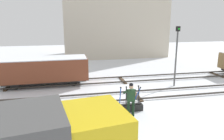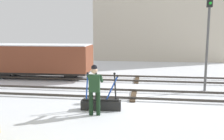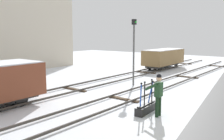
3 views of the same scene
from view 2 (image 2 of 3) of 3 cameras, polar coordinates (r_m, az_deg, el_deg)
ground_plane at (r=11.68m, az=4.87°, el=-6.01°), size 60.00×60.00×0.00m
track_main_line at (r=11.65m, az=4.87°, el=-5.49°), size 44.00×1.94×0.18m
track_siding_near at (r=15.34m, az=5.64°, el=-1.97°), size 44.00×1.94×0.18m
switch_lever_frame at (r=9.74m, az=-2.46°, el=-7.52°), size 1.54×0.46×1.45m
rail_worker at (r=8.97m, az=-3.97°, el=-3.75°), size 0.56×0.67×1.83m
signal_post at (r=13.24m, az=20.82°, el=6.98°), size 0.24×0.32×4.46m
freight_car_far_end at (r=16.55m, az=-15.88°, el=2.53°), size 6.39×2.40×2.13m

